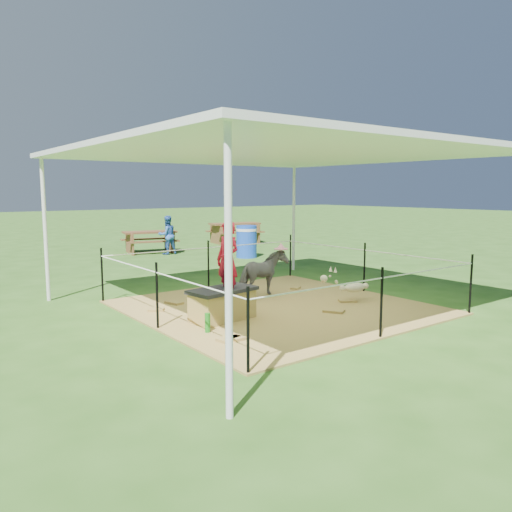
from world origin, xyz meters
TOP-DOWN VIEW (x-y plane):
  - ground at (0.00, 0.00)m, footprint 90.00×90.00m
  - hay_patch at (0.00, 0.00)m, footprint 4.60×4.60m
  - canopy_tent at (0.00, 0.00)m, footprint 6.30×6.30m
  - rope_fence at (0.00, -0.00)m, footprint 4.54×4.54m
  - straw_bale at (-1.24, -0.18)m, footprint 1.05×0.64m
  - dark_cloth at (-1.24, -0.18)m, footprint 1.13×0.70m
  - woman at (-1.14, -0.18)m, footprint 0.35×0.47m
  - green_bottle at (-1.79, -0.63)m, footprint 0.09×0.09m
  - pony at (0.32, 0.80)m, footprint 1.10×0.64m
  - pink_hat at (0.32, 0.80)m, footprint 0.27×0.27m
  - foal at (1.41, -0.51)m, footprint 1.11×0.74m
  - trash_barrel at (3.44, 5.66)m, footprint 0.64×0.64m
  - picnic_table_near at (1.61, 8.55)m, footprint 1.91×1.55m
  - picnic_table_far at (5.49, 9.27)m, footprint 2.10×1.67m
  - distant_person at (1.86, 7.77)m, footprint 0.60×0.47m

SIDE VIEW (x-z plane):
  - ground at x=0.00m, z-range 0.00..0.00m
  - hay_patch at x=0.00m, z-range 0.00..0.03m
  - green_bottle at x=-1.79m, z-range 0.03..0.31m
  - straw_bale at x=-1.24m, z-range 0.03..0.47m
  - foal at x=1.41m, z-range 0.03..0.60m
  - picnic_table_near at x=1.61m, z-range 0.00..0.70m
  - picnic_table_far at x=5.49m, z-range 0.00..0.79m
  - pony at x=0.32m, z-range 0.03..0.90m
  - trash_barrel at x=3.44m, z-range 0.00..0.97m
  - dark_cloth at x=-1.24m, z-range 0.47..0.53m
  - distant_person at x=1.86m, z-range 0.00..1.23m
  - rope_fence at x=0.00m, z-range 0.14..1.14m
  - pink_hat at x=0.32m, z-range 0.90..1.02m
  - woman at x=-1.14m, z-range 0.47..1.66m
  - canopy_tent at x=0.00m, z-range 1.24..4.14m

